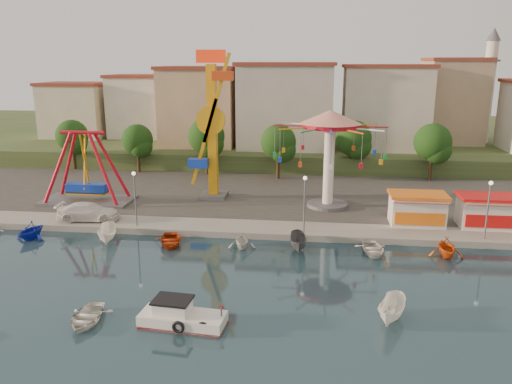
# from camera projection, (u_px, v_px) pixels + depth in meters

# --- Properties ---
(ground) EXTENTS (200.00, 200.00, 0.00)m
(ground) POSITION_uv_depth(u_px,v_px,m) (184.00, 297.00, 34.70)
(ground) COLOR #142B37
(ground) RESTS_ON ground
(quay_deck) EXTENTS (200.00, 100.00, 0.60)m
(quay_deck) POSITION_uv_depth(u_px,v_px,m) (268.00, 146.00, 94.19)
(quay_deck) COLOR #9E998E
(quay_deck) RESTS_ON ground
(asphalt_pad) EXTENTS (90.00, 28.00, 0.01)m
(asphalt_pad) POSITION_uv_depth(u_px,v_px,m) (244.00, 185.00, 63.37)
(asphalt_pad) COLOR #4C4944
(asphalt_pad) RESTS_ON quay_deck
(hill_terrace) EXTENTS (200.00, 60.00, 3.00)m
(hill_terrace) POSITION_uv_depth(u_px,v_px,m) (270.00, 136.00, 98.69)
(hill_terrace) COLOR #384C26
(hill_terrace) RESTS_ON ground
(pirate_ship_ride) EXTENTS (10.00, 5.00, 8.00)m
(pirate_ship_ride) POSITION_uv_depth(u_px,v_px,m) (85.00, 169.00, 55.04)
(pirate_ship_ride) COLOR #59595E
(pirate_ship_ride) RESTS_ON quay_deck
(kamikaze_tower) EXTENTS (4.17, 3.10, 16.50)m
(kamikaze_tower) POSITION_uv_depth(u_px,v_px,m) (213.00, 129.00, 55.47)
(kamikaze_tower) COLOR #59595E
(kamikaze_tower) RESTS_ON quay_deck
(wave_swinger) EXTENTS (11.60, 11.60, 10.40)m
(wave_swinger) POSITION_uv_depth(u_px,v_px,m) (330.00, 137.00, 52.23)
(wave_swinger) COLOR #59595E
(wave_swinger) RESTS_ON quay_deck
(booth_left) EXTENTS (5.40, 3.78, 3.08)m
(booth_left) POSITION_uv_depth(u_px,v_px,m) (417.00, 209.00, 47.87)
(booth_left) COLOR white
(booth_left) RESTS_ON quay_deck
(booth_mid) EXTENTS (5.40, 3.78, 3.08)m
(booth_mid) POSITION_uv_depth(u_px,v_px,m) (487.00, 211.00, 47.14)
(booth_mid) COLOR white
(booth_mid) RESTS_ON quay_deck
(lamp_post_1) EXTENTS (0.14, 0.14, 5.00)m
(lamp_post_1) POSITION_uv_depth(u_px,v_px,m) (135.00, 200.00, 47.31)
(lamp_post_1) COLOR #59595E
(lamp_post_1) RESTS_ON quay_deck
(lamp_post_2) EXTENTS (0.14, 0.14, 5.00)m
(lamp_post_2) POSITION_uv_depth(u_px,v_px,m) (304.00, 206.00, 45.50)
(lamp_post_2) COLOR #59595E
(lamp_post_2) RESTS_ON quay_deck
(lamp_post_3) EXTENTS (0.14, 0.14, 5.00)m
(lamp_post_3) POSITION_uv_depth(u_px,v_px,m) (487.00, 212.00, 43.68)
(lamp_post_3) COLOR #59595E
(lamp_post_3) RESTS_ON quay_deck
(tree_0) EXTENTS (4.60, 4.60, 7.19)m
(tree_0) POSITION_uv_depth(u_px,v_px,m) (72.00, 136.00, 71.79)
(tree_0) COLOR #382314
(tree_0) RESTS_ON quay_deck
(tree_1) EXTENTS (4.35, 4.35, 6.80)m
(tree_1) POSITION_uv_depth(u_px,v_px,m) (137.00, 140.00, 70.02)
(tree_1) COLOR #382314
(tree_1) RESTS_ON quay_deck
(tree_2) EXTENTS (5.02, 5.02, 7.85)m
(tree_2) POSITION_uv_depth(u_px,v_px,m) (206.00, 136.00, 68.28)
(tree_2) COLOR #382314
(tree_2) RESTS_ON quay_deck
(tree_3) EXTENTS (4.68, 4.68, 7.32)m
(tree_3) POSITION_uv_depth(u_px,v_px,m) (278.00, 142.00, 65.85)
(tree_3) COLOR #382314
(tree_3) RESTS_ON quay_deck
(tree_4) EXTENTS (4.86, 4.86, 7.60)m
(tree_4) POSITION_uv_depth(u_px,v_px,m) (354.00, 139.00, 67.54)
(tree_4) COLOR #382314
(tree_4) RESTS_ON quay_deck
(tree_5) EXTENTS (4.83, 4.83, 7.54)m
(tree_5) POSITION_uv_depth(u_px,v_px,m) (433.00, 142.00, 64.67)
(tree_5) COLOR #382314
(tree_5) RESTS_ON quay_deck
(building_0) EXTENTS (9.26, 9.53, 11.87)m
(building_0) POSITION_uv_depth(u_px,v_px,m) (53.00, 106.00, 80.48)
(building_0) COLOR beige
(building_0) RESTS_ON hill_terrace
(building_1) EXTENTS (12.33, 9.01, 8.63)m
(building_1) POSITION_uv_depth(u_px,v_px,m) (137.00, 113.00, 84.63)
(building_1) COLOR silver
(building_1) RESTS_ON hill_terrace
(building_2) EXTENTS (11.95, 9.28, 11.23)m
(building_2) POSITION_uv_depth(u_px,v_px,m) (214.00, 106.00, 83.36)
(building_2) COLOR tan
(building_2) RESTS_ON hill_terrace
(building_3) EXTENTS (12.59, 10.50, 9.20)m
(building_3) POSITION_uv_depth(u_px,v_px,m) (295.00, 115.00, 79.02)
(building_3) COLOR beige
(building_3) RESTS_ON hill_terrace
(building_4) EXTENTS (10.75, 9.23, 9.24)m
(building_4) POSITION_uv_depth(u_px,v_px,m) (379.00, 114.00, 80.76)
(building_4) COLOR beige
(building_4) RESTS_ON hill_terrace
(building_5) EXTENTS (12.77, 10.96, 11.21)m
(building_5) POSITION_uv_depth(u_px,v_px,m) (469.00, 110.00, 77.20)
(building_5) COLOR tan
(building_5) RESTS_ON hill_terrace
(minaret) EXTENTS (2.80, 2.80, 18.00)m
(minaret) POSITION_uv_depth(u_px,v_px,m) (488.00, 83.00, 79.31)
(minaret) COLOR silver
(minaret) RESTS_ON hill_terrace
(cabin_motorboat) EXTENTS (5.46, 2.48, 1.87)m
(cabin_motorboat) POSITION_uv_depth(u_px,v_px,m) (181.00, 318.00, 30.83)
(cabin_motorboat) COLOR white
(cabin_motorboat) RESTS_ON ground
(rowboat_a) EXTENTS (2.86, 3.84, 0.76)m
(rowboat_a) POSITION_uv_depth(u_px,v_px,m) (86.00, 317.00, 31.19)
(rowboat_a) COLOR white
(rowboat_a) RESTS_ON ground
(skiff) EXTENTS (2.67, 4.05, 1.47)m
(skiff) POSITION_uv_depth(u_px,v_px,m) (392.00, 310.00, 31.29)
(skiff) COLOR white
(skiff) RESTS_ON ground
(van) EXTENTS (6.24, 3.12, 1.74)m
(van) POSITION_uv_depth(u_px,v_px,m) (89.00, 212.00, 49.29)
(van) COLOR white
(van) RESTS_ON quay_deck
(moored_boat_1) EXTENTS (3.33, 3.68, 1.68)m
(moored_boat_1) POSITION_uv_depth(u_px,v_px,m) (31.00, 230.00, 45.83)
(moored_boat_1) COLOR #1426B4
(moored_boat_1) RESTS_ON ground
(moored_boat_2) EXTENTS (2.55, 4.27, 1.55)m
(moored_boat_2) POSITION_uv_depth(u_px,v_px,m) (108.00, 234.00, 45.01)
(moored_boat_2) COLOR white
(moored_boat_2) RESTS_ON ground
(moored_boat_3) EXTENTS (3.79, 4.53, 0.81)m
(moored_boat_3) POSITION_uv_depth(u_px,v_px,m) (170.00, 240.00, 44.45)
(moored_boat_3) COLOR #BF390F
(moored_boat_3) RESTS_ON ground
(moored_boat_4) EXTENTS (2.79, 3.10, 1.45)m
(moored_boat_4) POSITION_uv_depth(u_px,v_px,m) (242.00, 240.00, 43.63)
(moored_boat_4) COLOR silver
(moored_boat_4) RESTS_ON ground
(moored_boat_5) EXTENTS (1.69, 3.87, 1.46)m
(moored_boat_5) POSITION_uv_depth(u_px,v_px,m) (298.00, 242.00, 43.07)
(moored_boat_5) COLOR #505154
(moored_boat_5) RESTS_ON ground
(moored_boat_6) EXTENTS (3.11, 4.08, 0.79)m
(moored_boat_6) POSITION_uv_depth(u_px,v_px,m) (373.00, 249.00, 42.44)
(moored_boat_6) COLOR silver
(moored_boat_6) RESTS_ON ground
(moored_boat_7) EXTENTS (2.82, 3.26, 1.71)m
(moored_boat_7) POSITION_uv_depth(u_px,v_px,m) (446.00, 247.00, 41.64)
(moored_boat_7) COLOR #DC5313
(moored_boat_7) RESTS_ON ground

